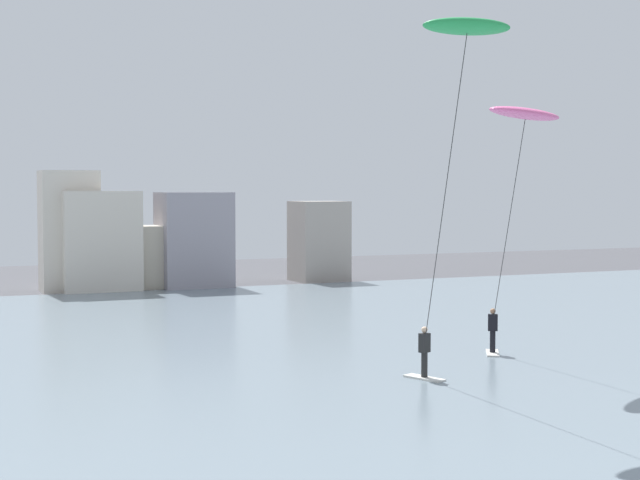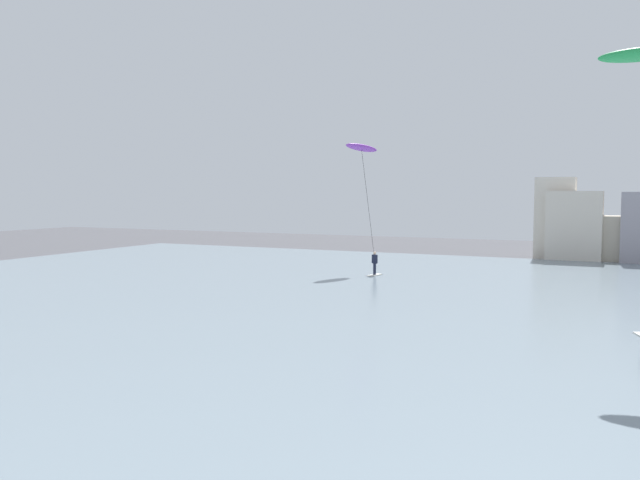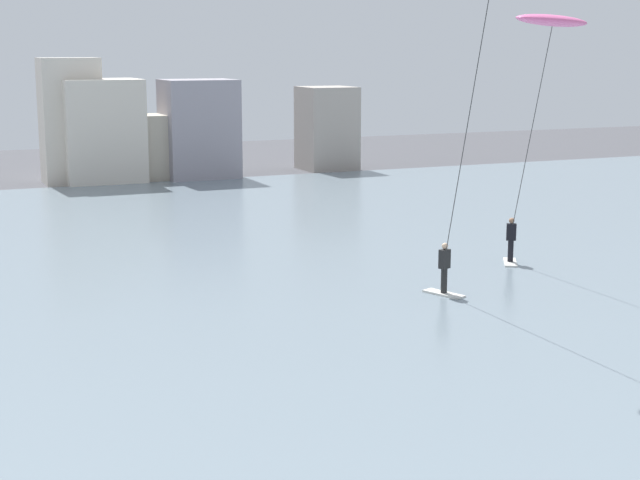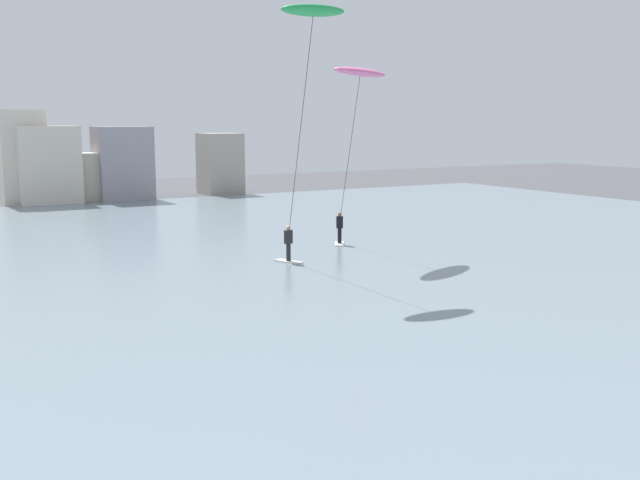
{
  "view_description": "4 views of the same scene",
  "coord_description": "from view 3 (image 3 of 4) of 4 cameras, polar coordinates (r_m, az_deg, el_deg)",
  "views": [
    {
      "loc": [
        -8.22,
        1.64,
        5.99
      ],
      "look_at": [
        -1.85,
        16.63,
        5.14
      ],
      "focal_mm": 53.38,
      "sensor_mm": 36.0,
      "label": 1
    },
    {
      "loc": [
        5.22,
        -0.33,
        5.75
      ],
      "look_at": [
        -3.15,
        17.38,
        4.31
      ],
      "focal_mm": 35.67,
      "sensor_mm": 36.0,
      "label": 2
    },
    {
      "loc": [
        -8.94,
        1.69,
        7.65
      ],
      "look_at": [
        -2.43,
        16.89,
        4.41
      ],
      "focal_mm": 54.95,
      "sensor_mm": 36.0,
      "label": 3
    },
    {
      "loc": [
        -8.72,
        -1.45,
        6.27
      ],
      "look_at": [
        -1.74,
        10.67,
        4.05
      ],
      "focal_mm": 41.87,
      "sensor_mm": 36.0,
      "label": 4
    }
  ],
  "objects": [
    {
      "name": "far_shore_buildings",
      "position": [
        58.96,
        -9.08,
        6.3
      ],
      "size": [
        19.4,
        4.61,
        7.16
      ],
      "color": "beige",
      "rests_on": "ground"
    },
    {
      "name": "water_bay",
      "position": [
        31.59,
        -6.04,
        -2.9
      ],
      "size": [
        84.0,
        52.0,
        0.1
      ],
      "primitive_type": "cube",
      "color": "slate",
      "rests_on": "ground"
    },
    {
      "name": "kitesurfer_pink",
      "position": [
        32.86,
        13.22,
        11.41
      ],
      "size": [
        4.03,
        4.45,
        8.69
      ],
      "color": "silver",
      "rests_on": "water_bay"
    }
  ]
}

